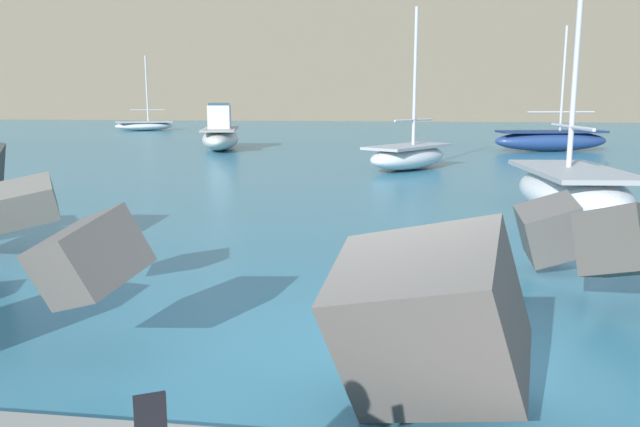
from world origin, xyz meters
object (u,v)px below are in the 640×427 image
object	(u,v)px
boat_near_centre	(144,125)
boat_near_left	(220,135)
boat_mid_centre	(572,190)
boat_mid_right	(551,140)
boat_mid_left	(408,156)

from	to	relation	value
boat_near_centre	boat_near_left	bearing A→B (deg)	-56.42
boat_near_centre	boat_mid_centre	xyz separation A→B (m)	(24.38, -33.60, 0.16)
boat_near_left	boat_mid_centre	size ratio (longest dim) A/B	0.96
boat_near_left	boat_mid_right	bearing A→B (deg)	4.89
boat_near_centre	boat_mid_right	size ratio (longest dim) A/B	0.98
boat_near_centre	boat_mid_centre	size ratio (longest dim) A/B	0.94
boat_mid_centre	boat_mid_right	size ratio (longest dim) A/B	1.04
boat_mid_left	boat_mid_right	world-z (taller)	boat_mid_right
boat_mid_left	boat_mid_centre	bearing A→B (deg)	-67.65
boat_near_left	boat_near_centre	bearing A→B (deg)	123.58
boat_near_left	boat_mid_right	world-z (taller)	boat_mid_right
boat_near_centre	boat_mid_centre	bearing A→B (deg)	-54.04
boat_mid_left	boat_mid_right	xyz separation A→B (m)	(6.87, 9.01, 0.05)
boat_near_centre	boat_mid_left	xyz separation A→B (m)	(20.78, -24.85, 0.08)
boat_near_centre	boat_mid_right	bearing A→B (deg)	-29.81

